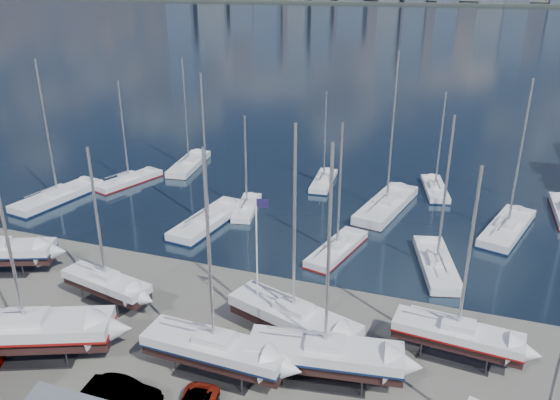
% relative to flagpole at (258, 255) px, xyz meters
% --- Properties ---
extents(ground, '(1400.00, 1400.00, 0.00)m').
position_rel_flagpole_xyz_m(ground, '(-1.38, -2.35, -6.27)').
color(ground, '#605E59').
rests_on(ground, ground).
extents(water, '(1400.00, 600.00, 0.40)m').
position_rel_flagpole_xyz_m(water, '(-1.38, 307.65, -6.42)').
color(water, '#172936').
rests_on(water, ground).
extents(far_shore, '(1400.00, 80.00, 2.20)m').
position_rel_flagpole_xyz_m(far_shore, '(-1.38, 567.65, -5.17)').
color(far_shore, '#2D332D').
rests_on(far_shore, ground).
extents(sailboat_cradle_1, '(12.18, 7.53, 18.86)m').
position_rel_flagpole_xyz_m(sailboat_cradle_1, '(-14.05, -8.66, -4.05)').
color(sailboat_cradle_1, '#2D2D33').
rests_on(sailboat_cradle_1, ground).
extents(sailboat_cradle_2, '(8.47, 3.94, 13.54)m').
position_rel_flagpole_xyz_m(sailboat_cradle_2, '(-12.97, -1.03, -4.32)').
color(sailboat_cradle_2, '#2D2D33').
rests_on(sailboat_cradle_2, ground).
extents(sailboat_cradle_3, '(10.09, 3.14, 16.15)m').
position_rel_flagpole_xyz_m(sailboat_cradle_3, '(-0.84, -6.05, -4.19)').
color(sailboat_cradle_3, '#2D2D33').
rests_on(sailboat_cradle_3, ground).
extents(sailboat_cradle_4, '(10.62, 5.96, 16.66)m').
position_rel_flagpole_xyz_m(sailboat_cradle_4, '(3.09, -0.93, -4.16)').
color(sailboat_cradle_4, '#2D2D33').
rests_on(sailboat_cradle_4, ground).
extents(sailboat_cradle_5, '(10.61, 4.29, 16.62)m').
position_rel_flagpole_xyz_m(sailboat_cradle_5, '(6.30, -4.21, -4.17)').
color(sailboat_cradle_5, '#2D2D33').
rests_on(sailboat_cradle_5, ground).
extents(sailboat_cradle_6, '(9.06, 3.31, 14.45)m').
position_rel_flagpole_xyz_m(sailboat_cradle_6, '(14.47, 1.02, -4.28)').
color(sailboat_cradle_6, '#2D2D33').
rests_on(sailboat_cradle_6, ground).
extents(sailboat_moored_0, '(5.27, 12.18, 17.62)m').
position_rel_flagpole_xyz_m(sailboat_moored_0, '(-32.31, 16.15, -5.96)').
color(sailboat_moored_0, black).
rests_on(sailboat_moored_0, water).
extents(sailboat_moored_1, '(5.46, 9.74, 14.04)m').
position_rel_flagpole_xyz_m(sailboat_moored_1, '(-27.55, 24.06, -5.96)').
color(sailboat_moored_1, black).
rests_on(sailboat_moored_1, water).
extents(sailboat_moored_2, '(4.36, 10.89, 15.99)m').
position_rel_flagpole_xyz_m(sailboat_moored_2, '(-23.17, 32.46, -5.95)').
color(sailboat_moored_2, black).
rests_on(sailboat_moored_2, water).
extents(sailboat_moored_3, '(4.59, 11.81, 17.20)m').
position_rel_flagpole_xyz_m(sailboat_moored_3, '(-12.01, 15.84, -5.96)').
color(sailboat_moored_3, black).
rests_on(sailboat_moored_3, water).
extents(sailboat_moored_4, '(3.66, 8.05, 11.74)m').
position_rel_flagpole_xyz_m(sailboat_moored_4, '(-9.47, 20.68, -5.94)').
color(sailboat_moored_4, black).
rests_on(sailboat_moored_4, water).
extents(sailboat_moored_5, '(3.03, 8.66, 12.71)m').
position_rel_flagpole_xyz_m(sailboat_moored_5, '(-3.32, 32.12, -5.96)').
color(sailboat_moored_5, black).
rests_on(sailboat_moored_5, water).
extents(sailboat_moored_6, '(4.60, 9.53, 13.73)m').
position_rel_flagpole_xyz_m(sailboat_moored_6, '(2.85, 13.92, -5.96)').
color(sailboat_moored_6, black).
rests_on(sailboat_moored_6, water).
extents(sailboat_moored_7, '(5.95, 12.96, 18.89)m').
position_rel_flagpole_xyz_m(sailboat_moored_7, '(5.75, 26.31, -5.94)').
color(sailboat_moored_7, black).
rests_on(sailboat_moored_7, water).
extents(sailboat_moored_8, '(4.37, 9.17, 13.22)m').
position_rel_flagpole_xyz_m(sailboat_moored_8, '(10.66, 33.94, -5.96)').
color(sailboat_moored_8, black).
rests_on(sailboat_moored_8, water).
extents(sailboat_moored_9, '(5.25, 10.47, 15.22)m').
position_rel_flagpole_xyz_m(sailboat_moored_9, '(12.30, 13.87, -5.95)').
color(sailboat_moored_9, black).
rests_on(sailboat_moored_9, water).
extents(sailboat_moored_10, '(6.37, 11.83, 17.03)m').
position_rel_flagpole_xyz_m(sailboat_moored_10, '(18.81, 24.26, -5.96)').
color(sailboat_moored_10, black).
rests_on(sailboat_moored_10, water).
extents(car_b, '(5.01, 2.04, 1.62)m').
position_rel_flagpole_xyz_m(car_b, '(-5.20, -10.51, -5.46)').
color(car_b, gray).
rests_on(car_b, ground).
extents(flagpole, '(0.98, 0.12, 10.99)m').
position_rel_flagpole_xyz_m(flagpole, '(0.00, 0.00, 0.00)').
color(flagpole, white).
rests_on(flagpole, ground).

